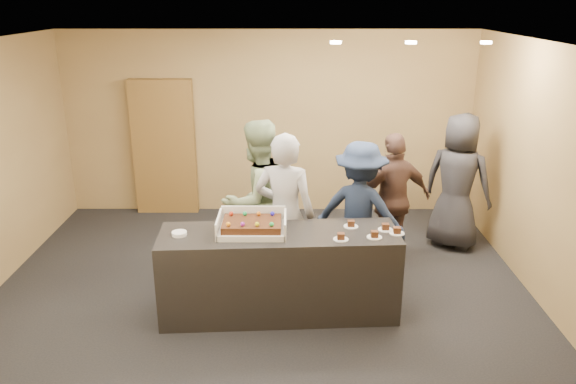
# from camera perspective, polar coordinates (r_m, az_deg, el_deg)

# --- Properties ---
(room) EXTENTS (6.04, 6.00, 2.70)m
(room) POSITION_cam_1_polar(r_m,az_deg,el_deg) (5.94, -2.83, 1.76)
(room) COLOR black
(room) RESTS_ON ground
(serving_counter) EXTENTS (2.44, 0.84, 0.90)m
(serving_counter) POSITION_cam_1_polar(r_m,az_deg,el_deg) (5.81, -0.91, -8.25)
(serving_counter) COLOR black
(serving_counter) RESTS_ON floor
(storage_cabinet) EXTENTS (0.92, 0.15, 2.02)m
(storage_cabinet) POSITION_cam_1_polar(r_m,az_deg,el_deg) (8.55, -12.46, 4.43)
(storage_cabinet) COLOR brown
(storage_cabinet) RESTS_ON floor
(cake_box) EXTENTS (0.68, 0.47, 0.20)m
(cake_box) POSITION_cam_1_polar(r_m,az_deg,el_deg) (5.63, -3.65, -3.63)
(cake_box) COLOR white
(cake_box) RESTS_ON serving_counter
(sheet_cake) EXTENTS (0.58, 0.40, 0.11)m
(sheet_cake) POSITION_cam_1_polar(r_m,az_deg,el_deg) (5.59, -3.68, -3.25)
(sheet_cake) COLOR #37170C
(sheet_cake) RESTS_ON cake_box
(plate_stack) EXTENTS (0.15, 0.15, 0.04)m
(plate_stack) POSITION_cam_1_polar(r_m,az_deg,el_deg) (5.66, -10.99, -4.17)
(plate_stack) COLOR white
(plate_stack) RESTS_ON serving_counter
(slice_a) EXTENTS (0.15, 0.15, 0.07)m
(slice_a) POSITION_cam_1_polar(r_m,az_deg,el_deg) (5.48, 5.39, -4.62)
(slice_a) COLOR white
(slice_a) RESTS_ON serving_counter
(slice_b) EXTENTS (0.15, 0.15, 0.07)m
(slice_b) POSITION_cam_1_polar(r_m,az_deg,el_deg) (5.79, 6.41, -3.31)
(slice_b) COLOR white
(slice_b) RESTS_ON serving_counter
(slice_c) EXTENTS (0.15, 0.15, 0.07)m
(slice_c) POSITION_cam_1_polar(r_m,az_deg,el_deg) (5.57, 8.78, -4.37)
(slice_c) COLOR white
(slice_c) RESTS_ON serving_counter
(slice_d) EXTENTS (0.15, 0.15, 0.07)m
(slice_d) POSITION_cam_1_polar(r_m,az_deg,el_deg) (5.76, 9.86, -3.61)
(slice_d) COLOR white
(slice_d) RESTS_ON serving_counter
(slice_e) EXTENTS (0.15, 0.15, 0.07)m
(slice_e) POSITION_cam_1_polar(r_m,az_deg,el_deg) (5.70, 11.01, -3.95)
(slice_e) COLOR white
(slice_e) RESTS_ON serving_counter
(person_server_grey) EXTENTS (0.75, 0.58, 1.81)m
(person_server_grey) POSITION_cam_1_polar(r_m,az_deg,el_deg) (6.05, -0.32, -2.32)
(person_server_grey) COLOR #A8A8AD
(person_server_grey) RESTS_ON floor
(person_sage_man) EXTENTS (1.14, 1.12, 1.86)m
(person_sage_man) POSITION_cam_1_polar(r_m,az_deg,el_deg) (6.43, -3.15, -0.82)
(person_sage_man) COLOR gray
(person_sage_man) RESTS_ON floor
(person_navy_man) EXTENTS (1.20, 0.95, 1.63)m
(person_navy_man) POSITION_cam_1_polar(r_m,az_deg,el_deg) (6.44, 7.30, -2.00)
(person_navy_man) COLOR #1D2843
(person_navy_man) RESTS_ON floor
(person_brown_extra) EXTENTS (1.03, 0.67, 1.63)m
(person_brown_extra) POSITION_cam_1_polar(r_m,az_deg,el_deg) (6.88, 10.64, -0.75)
(person_brown_extra) COLOR brown
(person_brown_extra) RESTS_ON floor
(person_dark_suit) EXTENTS (1.04, 0.94, 1.78)m
(person_dark_suit) POSITION_cam_1_polar(r_m,az_deg,el_deg) (7.51, 16.84, 1.02)
(person_dark_suit) COLOR #27272C
(person_dark_suit) RESTS_ON floor
(ceiling_spotlights) EXTENTS (1.72, 0.12, 0.03)m
(ceiling_spotlights) POSITION_cam_1_polar(r_m,az_deg,el_deg) (6.31, 12.38, 14.63)
(ceiling_spotlights) COLOR #FFEAC6
(ceiling_spotlights) RESTS_ON ceiling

